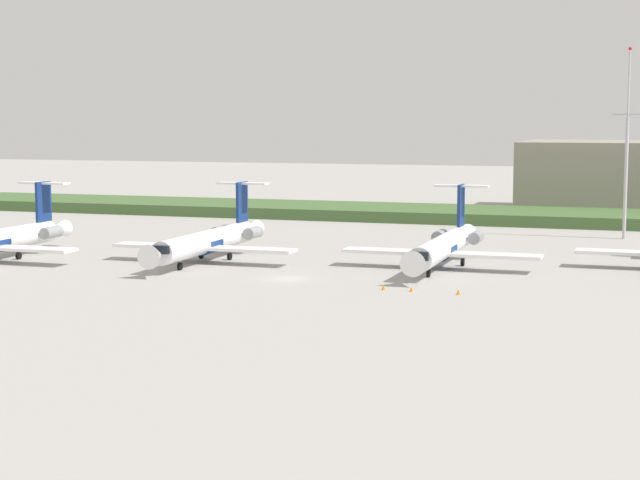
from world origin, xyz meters
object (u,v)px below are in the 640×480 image
at_px(safety_cone_mid_marker, 412,289).
at_px(safety_cone_rear_marker, 458,292).
at_px(antenna_mast, 626,161).
at_px(safety_cone_front_marker, 384,287).
at_px(regional_jet_second, 209,240).
at_px(regional_jet_third, 444,246).

distance_m(safety_cone_mid_marker, safety_cone_rear_marker, 4.79).
bearing_deg(antenna_mast, safety_cone_mid_marker, -108.49).
height_order(antenna_mast, safety_cone_rear_marker, antenna_mast).
relative_size(antenna_mast, safety_cone_front_marker, 49.46).
relative_size(safety_cone_mid_marker, safety_cone_rear_marker, 1.00).
distance_m(regional_jet_second, safety_cone_rear_marker, 36.34).
height_order(regional_jet_second, regional_jet_third, same).
xyz_separation_m(regional_jet_second, antenna_mast, (46.71, 40.40, 8.68)).
bearing_deg(antenna_mast, regional_jet_third, -116.99).
height_order(antenna_mast, safety_cone_mid_marker, antenna_mast).
bearing_deg(regional_jet_third, safety_cone_front_marker, -97.87).
bearing_deg(regional_jet_third, safety_cone_rear_marker, -73.95).
distance_m(antenna_mast, safety_cone_rear_marker, 57.64).
bearing_deg(safety_cone_mid_marker, antenna_mast, 71.51).
relative_size(safety_cone_front_marker, safety_cone_mid_marker, 1.00).
height_order(safety_cone_mid_marker, safety_cone_rear_marker, same).
height_order(antenna_mast, safety_cone_front_marker, antenna_mast).
distance_m(regional_jet_second, safety_cone_front_marker, 29.25).
distance_m(regional_jet_third, safety_cone_front_marker, 18.05).
relative_size(regional_jet_third, safety_cone_rear_marker, 56.36).
relative_size(antenna_mast, safety_cone_rear_marker, 49.46).
distance_m(antenna_mast, safety_cone_front_marker, 59.48).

